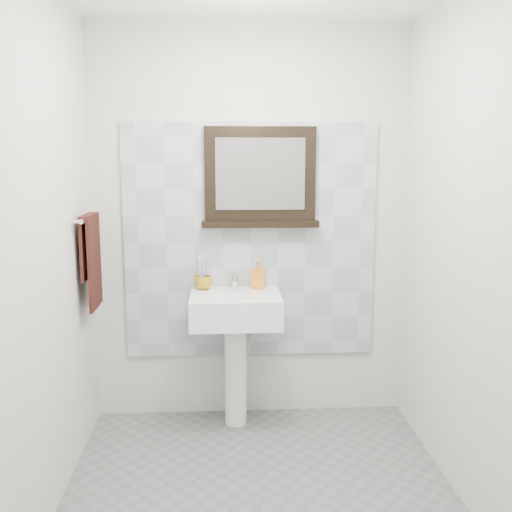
{
  "coord_description": "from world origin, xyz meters",
  "views": [
    {
      "loc": [
        -0.19,
        -2.69,
        1.71
      ],
      "look_at": [
        0.0,
        0.55,
        1.15
      ],
      "focal_mm": 42.0,
      "sensor_mm": 36.0,
      "label": 1
    }
  ],
  "objects": [
    {
      "name": "left_wall",
      "position": [
        -1.0,
        0.0,
        1.25
      ],
      "size": [
        0.01,
        2.2,
        2.5
      ],
      "primitive_type": "cube",
      "color": "beige",
      "rests_on": "ground"
    },
    {
      "name": "hand_towel",
      "position": [
        -0.94,
        0.78,
        1.13
      ],
      "size": [
        0.06,
        0.3,
        0.55
      ],
      "color": "black",
      "rests_on": "towel_bar"
    },
    {
      "name": "pedestal_sink",
      "position": [
        -0.1,
        0.87,
        0.68
      ],
      "size": [
        0.55,
        0.44,
        0.96
      ],
      "color": "white",
      "rests_on": "ground"
    },
    {
      "name": "soap_dispenser",
      "position": [
        0.05,
        1.02,
        0.95
      ],
      "size": [
        0.1,
        0.1,
        0.18
      ],
      "primitive_type": "imported",
      "rotation": [
        0.0,
        0.0,
        -0.26
      ],
      "color": "#CF5418",
      "rests_on": "pedestal_sink"
    },
    {
      "name": "floor",
      "position": [
        0.0,
        0.0,
        0.0
      ],
      "size": [
        2.0,
        2.2,
        0.01
      ],
      "primitive_type": "cube",
      "color": "slate",
      "rests_on": "ground"
    },
    {
      "name": "towel_bar",
      "position": [
        -0.95,
        0.78,
        1.34
      ],
      "size": [
        0.07,
        0.4,
        0.03
      ],
      "color": "silver",
      "rests_on": "left_wall"
    },
    {
      "name": "right_wall",
      "position": [
        1.0,
        0.0,
        1.25
      ],
      "size": [
        0.01,
        2.2,
        2.5
      ],
      "primitive_type": "cube",
      "color": "beige",
      "rests_on": "ground"
    },
    {
      "name": "framed_mirror",
      "position": [
        0.06,
        1.06,
        1.55
      ],
      "size": [
        0.73,
        0.11,
        0.62
      ],
      "color": "black",
      "rests_on": "back_wall"
    },
    {
      "name": "toothbrushes",
      "position": [
        -0.31,
        1.01,
        0.98
      ],
      "size": [
        0.05,
        0.04,
        0.21
      ],
      "color": "white",
      "rests_on": "toothbrush_cup"
    },
    {
      "name": "front_wall",
      "position": [
        0.0,
        -1.1,
        1.25
      ],
      "size": [
        2.0,
        0.01,
        2.5
      ],
      "primitive_type": "cube",
      "color": "beige",
      "rests_on": "ground"
    },
    {
      "name": "toothbrush_cup",
      "position": [
        -0.3,
        1.01,
        0.9
      ],
      "size": [
        0.14,
        0.14,
        0.09
      ],
      "primitive_type": "imported",
      "rotation": [
        0.0,
        0.0,
        0.43
      ],
      "color": "#AF8214",
      "rests_on": "pedestal_sink"
    },
    {
      "name": "back_wall",
      "position": [
        0.0,
        1.1,
        1.25
      ],
      "size": [
        2.0,
        0.01,
        2.5
      ],
      "primitive_type": "cube",
      "color": "beige",
      "rests_on": "ground"
    },
    {
      "name": "splashback",
      "position": [
        0.0,
        1.09,
        1.15
      ],
      "size": [
        1.6,
        0.02,
        1.5
      ],
      "primitive_type": "cube",
      "color": "#A7B0B5",
      "rests_on": "back_wall"
    }
  ]
}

